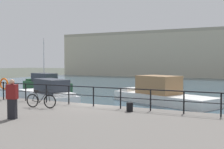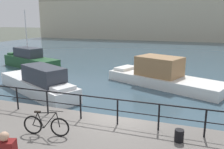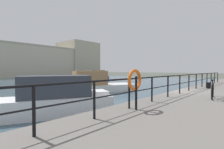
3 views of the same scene
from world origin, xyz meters
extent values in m
plane|color=#4C5147|center=(0.00, 0.00, 0.00)|extent=(240.00, 240.00, 0.00)
cube|color=#385160|center=(0.00, 30.20, 0.01)|extent=(80.00, 60.00, 0.01)
cube|color=#C1B79E|center=(0.00, 55.92, 5.00)|extent=(78.31, 13.49, 10.00)
cube|color=#23512D|center=(-13.72, 11.85, 0.60)|extent=(7.95, 4.50, 1.17)
cube|color=#333842|center=(-14.14, 12.00, 1.68)|extent=(3.70, 2.63, 1.00)
cube|color=#23512D|center=(-16.78, 12.96, 1.30)|extent=(1.34, 1.62, 0.24)
cylinder|color=silver|center=(-14.14, 12.00, 4.18)|extent=(0.10, 0.10, 4.00)
cube|color=white|center=(0.95, 9.35, 0.40)|extent=(9.72, 6.21, 0.78)
cube|color=#997047|center=(0.51, 9.54, 1.55)|extent=(3.98, 3.42, 1.52)
cube|color=white|center=(-2.68, 10.87, 0.91)|extent=(1.80, 2.25, 0.24)
cube|color=white|center=(-7.51, 4.47, 0.49)|extent=(8.27, 5.42, 0.96)
cube|color=#333842|center=(-6.49, 3.97, 1.55)|extent=(3.88, 2.97, 1.15)
cube|color=white|center=(-4.39, 2.92, 1.09)|extent=(1.49, 1.65, 0.24)
cylinder|color=black|center=(-4.62, -0.75, 1.59)|extent=(0.07, 0.07, 1.05)
cylinder|color=black|center=(-2.98, -0.75, 1.59)|extent=(0.07, 0.07, 1.05)
cylinder|color=black|center=(-1.34, -0.75, 1.59)|extent=(0.07, 0.07, 1.05)
cylinder|color=black|center=(0.30, -0.75, 1.59)|extent=(0.07, 0.07, 1.05)
cylinder|color=black|center=(1.94, -0.75, 1.59)|extent=(0.07, 0.07, 1.05)
cylinder|color=black|center=(3.58, -0.75, 1.59)|extent=(0.07, 0.07, 1.05)
cylinder|color=black|center=(-1.34, -0.75, 2.12)|extent=(22.97, 0.06, 0.06)
cylinder|color=black|center=(-1.34, -0.75, 1.64)|extent=(22.97, 0.04, 0.04)
torus|color=black|center=(-1.34, -2.41, 1.43)|extent=(0.72, 0.17, 0.72)
torus|color=black|center=(-2.38, -2.57, 1.43)|extent=(0.72, 0.17, 0.72)
cylinder|color=black|center=(-1.70, -2.47, 1.67)|extent=(0.55, 0.12, 0.66)
cylinder|color=black|center=(-2.06, -2.52, 1.63)|extent=(0.24, 0.07, 0.58)
cylinder|color=black|center=(-1.80, -2.48, 1.95)|extent=(0.72, 0.15, 0.11)
cylinder|color=black|center=(-2.17, -2.54, 1.39)|extent=(0.43, 0.10, 0.12)
cylinder|color=black|center=(-2.27, -2.55, 1.67)|extent=(0.26, 0.07, 0.51)
cylinder|color=black|center=(-1.39, -2.42, 1.71)|extent=(0.14, 0.06, 0.57)
cube|color=black|center=(-2.16, -2.54, 1.96)|extent=(0.23, 0.12, 0.05)
cylinder|color=black|center=(-1.45, -2.43, 2.04)|extent=(0.52, 0.10, 0.02)
cylinder|color=black|center=(2.74, -1.37, 1.29)|extent=(0.32, 0.32, 0.44)
sphere|color=tan|center=(-0.89, -5.39, 2.65)|extent=(0.22, 0.22, 0.22)
camera|label=1|loc=(8.60, -14.37, 3.48)|focal=47.25mm
camera|label=2|loc=(2.98, -9.13, 5.21)|focal=37.64mm
camera|label=3|loc=(-10.90, -4.15, 2.44)|focal=26.04mm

